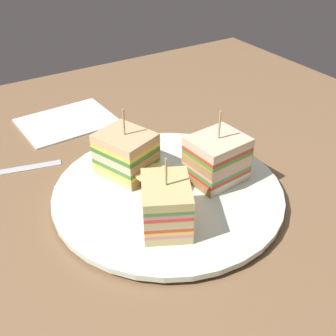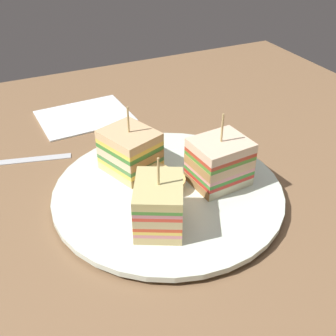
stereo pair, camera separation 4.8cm
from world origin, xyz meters
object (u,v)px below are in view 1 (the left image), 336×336
at_px(sandwich_wedge_1, 126,154).
at_px(chip_pile, 161,181).
at_px(plate, 168,192).
at_px(sandwich_wedge_0, 217,159).
at_px(sandwich_wedge_2, 166,205).
at_px(napkin, 67,121).

height_order(sandwich_wedge_1, chip_pile, sandwich_wedge_1).
bearing_deg(plate, sandwich_wedge_0, -11.08).
height_order(sandwich_wedge_1, sandwich_wedge_2, sandwich_wedge_1).
relative_size(plate, sandwich_wedge_0, 2.99).
xyz_separation_m(sandwich_wedge_2, chip_pile, (0.03, 0.06, -0.01)).
bearing_deg(sandwich_wedge_1, sandwich_wedge_2, -25.48).
bearing_deg(napkin, sandwich_wedge_2, -90.36).
height_order(sandwich_wedge_2, chip_pile, sandwich_wedge_2).
distance_m(sandwich_wedge_1, napkin, 0.19).
bearing_deg(chip_pile, napkin, 96.08).
relative_size(sandwich_wedge_1, napkin, 0.62).
distance_m(plate, chip_pile, 0.02).
distance_m(plate, sandwich_wedge_2, 0.07).
distance_m(sandwich_wedge_0, napkin, 0.28).
bearing_deg(sandwich_wedge_2, napkin, 26.54).
bearing_deg(sandwich_wedge_2, sandwich_wedge_1, 21.60).
bearing_deg(napkin, chip_pile, -83.92).
bearing_deg(sandwich_wedge_0, napkin, -75.24).
relative_size(sandwich_wedge_2, chip_pile, 1.10).
bearing_deg(sandwich_wedge_2, plate, -6.92).
bearing_deg(sandwich_wedge_1, napkin, 162.29).
height_order(chip_pile, napkin, chip_pile).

